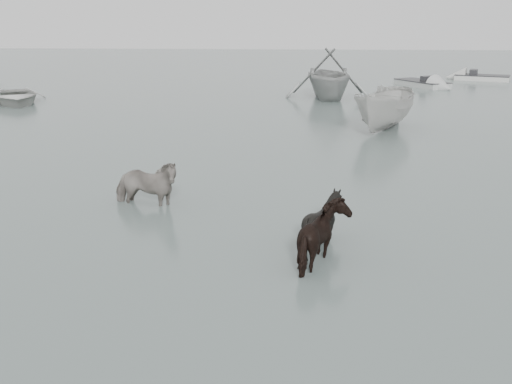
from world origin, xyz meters
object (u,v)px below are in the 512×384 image
(pony_dark, at_px, (326,229))
(pony_black, at_px, (323,210))
(rowboat_lead, at_px, (15,94))
(pony_pinto, at_px, (145,176))

(pony_dark, height_order, pony_black, pony_dark)
(rowboat_lead, bearing_deg, pony_black, -77.78)
(pony_dark, xyz_separation_m, pony_black, (-0.01, 1.46, -0.06))
(pony_pinto, xyz_separation_m, pony_black, (4.54, -2.30, -0.12))
(pony_black, distance_m, rowboat_lead, 25.96)
(pony_pinto, height_order, pony_black, pony_pinto)
(pony_pinto, height_order, rowboat_lead, pony_pinto)
(pony_black, bearing_deg, pony_pinto, 48.08)
(pony_dark, height_order, rowboat_lead, pony_dark)
(pony_black, height_order, rowboat_lead, pony_black)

